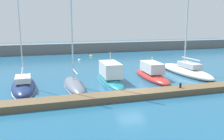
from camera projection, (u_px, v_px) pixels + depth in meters
ground_plane at (131, 93)px, 22.57m from camera, size 120.00×120.00×0.00m
dock_pier at (137, 95)px, 21.34m from camera, size 25.33×1.75×0.52m
breakwater_seawall at (77, 48)px, 51.45m from camera, size 108.00×2.57×2.01m
sailboat_navy_nearest at (24, 86)px, 23.82m from camera, size 2.39×7.46×14.65m
sailboat_slate_second at (74, 85)px, 24.63m from camera, size 1.92×6.99×13.53m
motorboat_teal_third at (110, 76)px, 27.15m from camera, size 2.70×8.92×3.67m
motorboat_red_fourth at (152, 74)px, 28.51m from camera, size 2.59×8.27×2.87m
sailboat_ivory_fifth at (186, 70)px, 30.84m from camera, size 2.97×10.14×17.25m
mooring_buoy_yellow at (91, 56)px, 46.00m from camera, size 0.64×0.64×0.64m
mooring_buoy_white at (79, 61)px, 41.21m from camera, size 0.61×0.61×0.61m
dock_bollard at (180, 85)px, 22.50m from camera, size 0.20×0.20×0.44m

